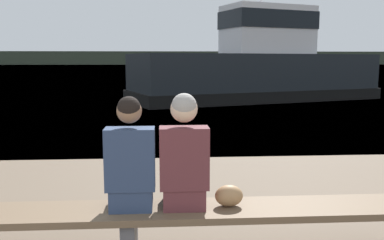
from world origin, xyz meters
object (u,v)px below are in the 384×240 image
at_px(tugboat_red, 258,70).
at_px(person_right, 184,158).
at_px(person_left, 130,161).
at_px(bench_main, 129,219).
at_px(shopping_bag, 229,196).

bearing_deg(tugboat_red, person_right, 145.42).
bearing_deg(person_left, tugboat_red, 73.43).
relative_size(bench_main, person_left, 5.78).
bearing_deg(person_left, person_right, -0.24).
bearing_deg(shopping_bag, tugboat_red, 76.46).
distance_m(person_left, shopping_bag, 0.91).
relative_size(bench_main, shopping_bag, 22.96).
distance_m(person_right, tugboat_red, 15.49).
xyz_separation_m(person_left, person_right, (0.46, -0.00, 0.03)).
xyz_separation_m(bench_main, person_left, (0.02, 0.01, 0.51)).
distance_m(bench_main, person_right, 0.72).
relative_size(bench_main, tugboat_red, 0.49).
distance_m(shopping_bag, tugboat_red, 15.39).
height_order(person_left, shopping_bag, person_left).
height_order(person_left, person_right, person_right).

